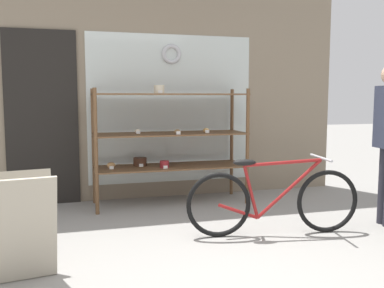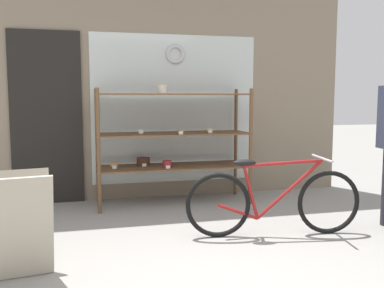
% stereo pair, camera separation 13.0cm
% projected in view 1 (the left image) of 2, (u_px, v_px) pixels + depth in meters
% --- Properties ---
extents(ground_plane, '(30.00, 30.00, 0.00)m').
position_uv_depth(ground_plane, '(228.00, 279.00, 3.08)').
color(ground_plane, gray).
extents(storefront_facade, '(5.05, 0.13, 3.80)m').
position_uv_depth(storefront_facade, '(152.00, 55.00, 5.45)').
color(storefront_facade, gray).
rests_on(storefront_facade, ground_plane).
extents(display_case, '(1.84, 0.58, 1.45)m').
position_uv_depth(display_case, '(168.00, 135.00, 5.18)').
color(display_case, brown).
rests_on(display_case, ground_plane).
extents(bicycle, '(1.67, 0.46, 0.74)m').
position_uv_depth(bicycle, '(273.00, 200.00, 4.04)').
color(bicycle, black).
rests_on(bicycle, ground_plane).
extents(sandwich_board, '(0.63, 0.47, 0.76)m').
position_uv_depth(sandwich_board, '(13.00, 228.00, 3.00)').
color(sandwich_board, '#B2A893').
rests_on(sandwich_board, ground_plane).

